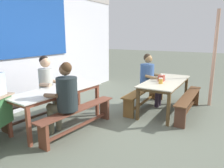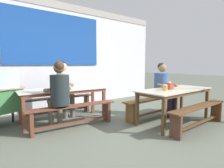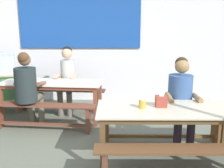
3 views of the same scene
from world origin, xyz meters
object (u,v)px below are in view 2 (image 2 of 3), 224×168
bench_far_back (57,103)px  person_left_back_turned (59,91)px  person_right_near_table (163,86)px  condiment_jar (165,88)px  dining_table_far (64,92)px  tissue_box (169,86)px  bench_far_front (73,113)px  person_center_facing (64,85)px  bench_near_back (154,104)px  bench_near_front (199,113)px  dining_table_near (175,92)px

bench_far_back → person_left_back_turned: person_left_back_turned is taller
person_left_back_turned → person_right_near_table: bearing=-14.4°
person_left_back_turned → condiment_jar: (1.80, -1.10, 0.04)m
dining_table_far → condiment_jar: bearing=-45.9°
bench_far_back → tissue_box: tissue_box is taller
bench_far_front → person_center_facing: size_ratio=1.36×
bench_far_front → tissue_box: (1.79, -0.95, 0.49)m
bench_far_front → condiment_jar: condiment_jar is taller
bench_near_back → tissue_box: 0.68m
bench_near_front → bench_far_front: bearing=140.9°
dining_table_far → tissue_box: 2.30m
dining_table_near → person_center_facing: size_ratio=1.38×
dining_table_near → person_right_near_table: 0.55m
bench_far_front → tissue_box: bearing=-28.0°
bench_near_front → bench_far_back: bearing=124.6°
person_left_back_turned → tissue_box: 2.29m
dining_table_far → condiment_jar: 2.16m
dining_table_near → dining_table_far: bearing=140.1°
condiment_jar → bench_near_front: bearing=-56.2°
dining_table_near → bench_near_back: (-0.00, 0.54, -0.34)m
bench_near_back → condiment_jar: 0.80m
condiment_jar → bench_near_back: bearing=56.9°
dining_table_near → bench_far_front: 2.19m
person_right_near_table → condiment_jar: size_ratio=10.62×
bench_far_back → condiment_jar: (1.45, -2.09, 0.47)m
dining_table_near → person_left_back_turned: person_left_back_turned is taller
condiment_jar → bench_far_front: bearing=146.8°
bench_far_back → bench_near_front: bearing=-55.4°
person_right_near_table → bench_far_back: bearing=142.0°
person_left_back_turned → tissue_box: size_ratio=8.20×
dining_table_far → dining_table_near: 2.42m
condiment_jar → person_center_facing: bearing=123.0°
person_right_near_table → person_center_facing: (-1.90, 1.52, 0.02)m
bench_near_front → condiment_jar: bearing=123.8°
person_right_near_table → bench_near_front: bearing=-103.1°
bench_far_front → person_left_back_turned: person_left_back_turned is taller
bench_far_back → tissue_box: size_ratio=11.45×
dining_table_far → person_left_back_turned: size_ratio=1.45×
bench_far_back → dining_table_far: bearing=-95.2°
bench_near_front → dining_table_near: bearing=90.5°
bench_near_front → condiment_jar: (-0.36, 0.54, 0.48)m
person_right_near_table → condiment_jar: person_right_near_table is taller
dining_table_far → person_left_back_turned: person_left_back_turned is taller
dining_table_near → bench_far_back: size_ratio=1.00×
dining_table_near → bench_far_back: dining_table_near is taller
dining_table_near → bench_near_front: bearing=-89.5°
dining_table_near → person_center_facing: person_center_facing is taller
bench_far_front → bench_near_front: (1.91, -1.56, 0.00)m
bench_near_back → person_center_facing: (-1.65, 1.46, 0.44)m
tissue_box → condiment_jar: (-0.24, -0.06, -0.01)m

